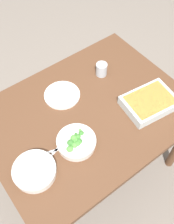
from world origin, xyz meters
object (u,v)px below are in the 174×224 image
object	(u,v)px
spoon_by_broccoli	(57,150)
broccoli_bowl	(76,142)
drink_cup	(101,70)
side_plate	(62,95)
stew_bowl	(35,171)
spoon_by_stew	(47,160)
baking_dish	(149,102)

from	to	relation	value
spoon_by_broccoli	broccoli_bowl	bearing A→B (deg)	161.00
drink_cup	side_plate	distance (m)	0.31
stew_bowl	spoon_by_broccoli	world-z (taller)	stew_bowl
side_plate	spoon_by_broccoli	world-z (taller)	side_plate
broccoli_bowl	drink_cup	world-z (taller)	drink_cup
drink_cup	spoon_by_stew	bearing A→B (deg)	26.80
stew_bowl	baking_dish	bearing A→B (deg)	177.06
drink_cup	spoon_by_broccoli	bearing A→B (deg)	28.28
broccoli_bowl	baking_dish	xyz separation A→B (m)	(-0.50, 0.05, 0.00)
drink_cup	stew_bowl	bearing A→B (deg)	25.55
drink_cup	broccoli_bowl	bearing A→B (deg)	36.72
drink_cup	side_plate	xyz separation A→B (m)	(0.31, -0.00, -0.03)
side_plate	spoon_by_broccoli	size ratio (longest dim) A/B	1.28
broccoli_bowl	drink_cup	bearing A→B (deg)	-143.28
side_plate	stew_bowl	bearing A→B (deg)	40.73
side_plate	broccoli_bowl	bearing A→B (deg)	68.41
broccoli_bowl	side_plate	distance (m)	0.35
baking_dish	drink_cup	size ratio (longest dim) A/B	3.84
broccoli_bowl	stew_bowl	bearing A→B (deg)	1.75
drink_cup	spoon_by_stew	world-z (taller)	drink_cup
spoon_by_stew	spoon_by_broccoli	size ratio (longest dim) A/B	1.01
broccoli_bowl	baking_dish	bearing A→B (deg)	174.60
broccoli_bowl	side_plate	bearing A→B (deg)	-111.59
broccoli_bowl	spoon_by_stew	size ratio (longest dim) A/B	1.23
side_plate	spoon_by_broccoli	distance (m)	0.37
stew_bowl	spoon_by_broccoli	bearing A→B (deg)	-164.69
spoon_by_stew	baking_dish	bearing A→B (deg)	174.51
stew_bowl	spoon_by_broccoli	xyz separation A→B (m)	(-0.16, -0.04, -0.03)
spoon_by_broccoli	spoon_by_stew	bearing A→B (deg)	14.23
stew_bowl	baking_dish	distance (m)	0.76
stew_bowl	drink_cup	size ratio (longest dim) A/B	2.59
side_plate	spoon_by_stew	bearing A→B (deg)	45.74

